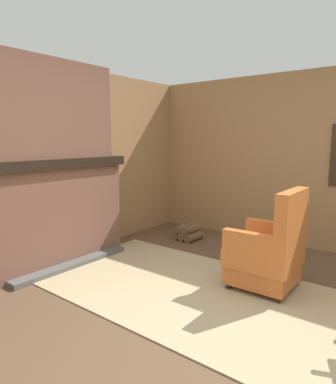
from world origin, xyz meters
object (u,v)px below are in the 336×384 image
(firewood_stack, at_px, (187,233))
(storage_case, at_px, (97,150))
(decorative_plate_on_mantel, at_px, (54,146))
(oil_lamp_vase, at_px, (17,150))
(armchair, at_px, (269,253))

(firewood_stack, bearing_deg, storage_case, -123.76)
(storage_case, distance_m, decorative_plate_on_mantel, 0.63)
(decorative_plate_on_mantel, bearing_deg, oil_lamp_vase, -87.57)
(firewood_stack, height_order, storage_case, storage_case)
(armchair, bearing_deg, storage_case, 3.57)
(firewood_stack, height_order, oil_lamp_vase, oil_lamp_vase)
(armchair, xyz_separation_m, firewood_stack, (-1.59, 0.89, -0.27))
(armchair, relative_size, firewood_stack, 2.67)
(oil_lamp_vase, bearing_deg, firewood_stack, 71.72)
(firewood_stack, height_order, decorative_plate_on_mantel, decorative_plate_on_mantel)
(firewood_stack, bearing_deg, decorative_plate_on_mantel, -113.47)
(oil_lamp_vase, distance_m, decorative_plate_on_mantel, 0.47)
(armchair, height_order, storage_case, storage_case)
(firewood_stack, bearing_deg, oil_lamp_vase, -108.28)
(storage_case, bearing_deg, firewood_stack, 56.24)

